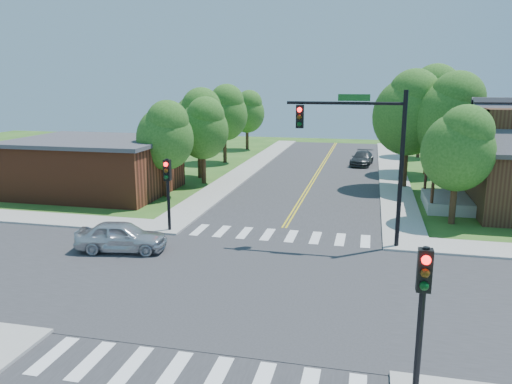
% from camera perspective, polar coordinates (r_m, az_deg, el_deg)
% --- Properties ---
extents(ground, '(100.00, 100.00, 0.00)m').
position_cam_1_polar(ground, '(19.30, -0.69, -10.52)').
color(ground, '#28551A').
rests_on(ground, ground).
extents(road_ns, '(10.00, 90.00, 0.04)m').
position_cam_1_polar(road_ns, '(19.29, -0.69, -10.46)').
color(road_ns, '#2D2D30').
rests_on(road_ns, ground).
extents(road_ew, '(90.00, 10.00, 0.04)m').
position_cam_1_polar(road_ew, '(19.29, -0.69, -10.45)').
color(road_ew, '#2D2D30').
rests_on(road_ew, ground).
extents(intersection_patch, '(10.20, 10.20, 0.06)m').
position_cam_1_polar(intersection_patch, '(19.30, -0.69, -10.52)').
color(intersection_patch, '#2D2D30').
rests_on(intersection_patch, ground).
extents(sidewalk_nw, '(40.00, 40.00, 0.14)m').
position_cam_1_polar(sidewalk_nw, '(39.38, -17.86, 1.00)').
color(sidewalk_nw, '#9E9B93').
rests_on(sidewalk_nw, ground).
extents(crosswalk_north, '(8.85, 2.00, 0.01)m').
position_cam_1_polar(crosswalk_north, '(24.98, 2.69, -4.96)').
color(crosswalk_north, white).
rests_on(crosswalk_north, ground).
extents(crosswalk_south, '(8.85, 2.00, 0.01)m').
position_cam_1_polar(crosswalk_south, '(14.02, -7.09, -20.01)').
color(crosswalk_south, white).
rests_on(crosswalk_south, ground).
extents(centerline, '(0.30, 90.00, 0.01)m').
position_cam_1_polar(centerline, '(19.28, -0.69, -10.39)').
color(centerline, yellow).
rests_on(centerline, ground).
extents(signal_mast_ne, '(5.30, 0.42, 7.20)m').
position_cam_1_polar(signal_mast_ne, '(22.99, 12.22, 5.51)').
color(signal_mast_ne, black).
rests_on(signal_mast_ne, ground).
extents(signal_pole_se, '(0.34, 0.42, 3.80)m').
position_cam_1_polar(signal_pole_se, '(12.69, 18.53, -10.89)').
color(signal_pole_se, black).
rests_on(signal_pole_se, ground).
extents(signal_pole_nw, '(0.34, 0.42, 3.80)m').
position_cam_1_polar(signal_pole_nw, '(25.32, -10.07, 1.21)').
color(signal_pole_nw, black).
rests_on(signal_pole_nw, ground).
extents(building_nw, '(10.40, 8.40, 3.73)m').
position_cam_1_polar(building_nw, '(36.03, -17.95, 2.90)').
color(building_nw, brown).
rests_on(building_nw, ground).
extents(tree_e_a, '(3.77, 3.58, 6.42)m').
position_cam_1_polar(tree_e_a, '(28.27, 22.27, 4.81)').
color(tree_e_a, '#382314').
rests_on(tree_e_a, ground).
extents(tree_e_b, '(4.85, 4.61, 8.25)m').
position_cam_1_polar(tree_e_b, '(35.76, 21.49, 8.26)').
color(tree_e_b, '#382314').
rests_on(tree_e_b, ground).
extents(tree_e_c, '(5.25, 4.99, 8.93)m').
position_cam_1_polar(tree_e_c, '(43.06, 19.44, 9.60)').
color(tree_e_c, '#382314').
rests_on(tree_e_c, ground).
extents(tree_e_d, '(4.19, 3.98, 7.12)m').
position_cam_1_polar(tree_e_d, '(52.61, 18.42, 8.80)').
color(tree_e_d, '#382314').
rests_on(tree_e_d, ground).
extents(tree_w_a, '(3.76, 3.57, 6.40)m').
position_cam_1_polar(tree_w_a, '(33.16, -10.28, 6.54)').
color(tree_w_a, '#382314').
rests_on(tree_w_a, ground).
extents(tree_w_b, '(4.18, 3.97, 7.10)m').
position_cam_1_polar(tree_w_b, '(39.46, -6.47, 8.28)').
color(tree_w_b, '#382314').
rests_on(tree_w_b, ground).
extents(tree_w_c, '(4.30, 4.08, 7.31)m').
position_cam_1_polar(tree_w_c, '(46.86, -3.56, 9.17)').
color(tree_w_c, '#382314').
rests_on(tree_w_c, ground).
extents(tree_w_d, '(3.88, 3.69, 6.60)m').
position_cam_1_polar(tree_w_d, '(55.98, -0.96, 9.27)').
color(tree_w_d, '#382314').
rests_on(tree_w_d, ground).
extents(tree_house, '(4.95, 4.70, 8.42)m').
position_cam_1_polar(tree_house, '(36.75, 17.19, 8.84)').
color(tree_house, '#382314').
rests_on(tree_house, ground).
extents(tree_bldg, '(3.81, 3.62, 6.48)m').
position_cam_1_polar(tree_bldg, '(37.24, -6.01, 7.40)').
color(tree_bldg, '#382314').
rests_on(tree_bldg, ground).
extents(car_silver, '(2.89, 4.55, 1.38)m').
position_cam_1_polar(car_silver, '(23.37, -15.11, -4.99)').
color(car_silver, silver).
rests_on(car_silver, ground).
extents(car_dgrey, '(2.75, 4.68, 1.24)m').
position_cam_1_polar(car_dgrey, '(46.54, 12.01, 3.73)').
color(car_dgrey, '#303335').
rests_on(car_dgrey, ground).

